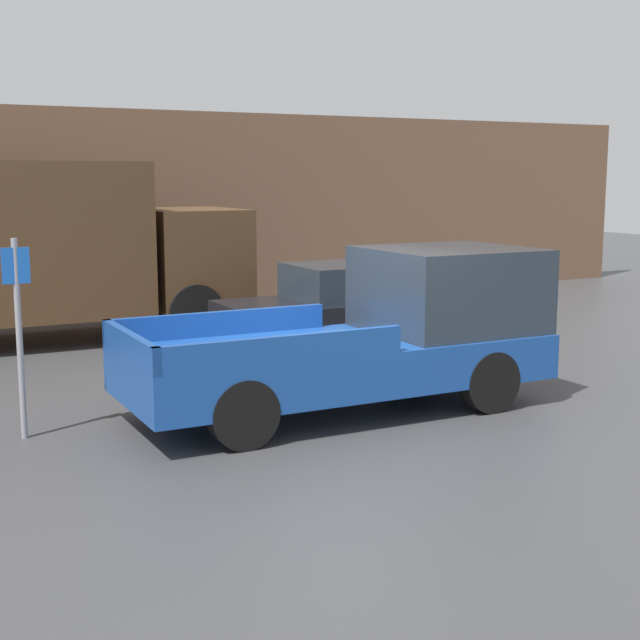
# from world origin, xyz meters

# --- Properties ---
(ground_plane) EXTENTS (60.00, 60.00, 0.00)m
(ground_plane) POSITION_xyz_m (0.00, 0.00, 0.00)
(ground_plane) COLOR #3D3D3F
(building_wall) EXTENTS (28.00, 0.15, 4.37)m
(building_wall) POSITION_xyz_m (0.00, 9.99, 2.19)
(building_wall) COLOR brown
(building_wall) RESTS_ON ground
(pickup_truck) EXTENTS (5.38, 2.09, 2.01)m
(pickup_truck) POSITION_xyz_m (0.52, 0.27, 0.94)
(pickup_truck) COLOR #194799
(pickup_truck) RESTS_ON ground
(car) EXTENTS (4.87, 1.84, 1.46)m
(car) POSITION_xyz_m (2.34, 3.83, 0.75)
(car) COLOR black
(car) RESTS_ON ground
(delivery_truck) EXTENTS (7.97, 2.47, 3.19)m
(delivery_truck) POSITION_xyz_m (-3.09, 6.89, 1.74)
(delivery_truck) COLOR #4C331E
(delivery_truck) RESTS_ON ground
(parking_sign) EXTENTS (0.30, 0.07, 2.27)m
(parking_sign) POSITION_xyz_m (-3.79, 0.87, 1.28)
(parking_sign) COLOR gray
(parking_sign) RESTS_ON ground
(newspaper_box) EXTENTS (0.45, 0.40, 0.95)m
(newspaper_box) POSITION_xyz_m (1.47, 9.67, 0.48)
(newspaper_box) COLOR red
(newspaper_box) RESTS_ON ground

